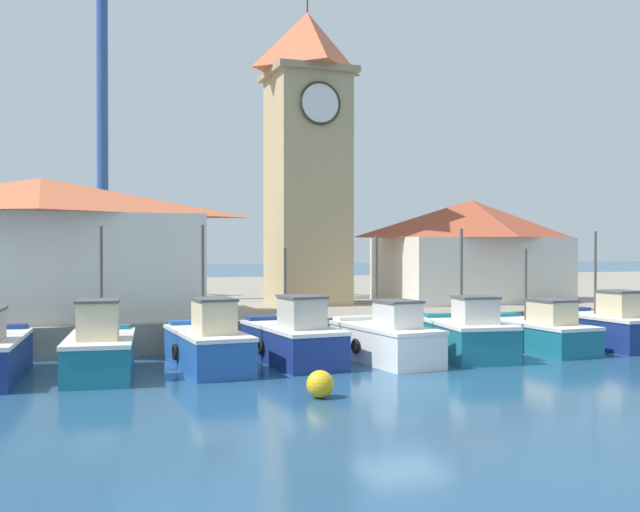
% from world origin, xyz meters
% --- Properties ---
extents(ground_plane, '(300.00, 300.00, 0.00)m').
position_xyz_m(ground_plane, '(0.00, 0.00, 0.00)').
color(ground_plane, navy).
extents(quay_wharf, '(120.00, 40.00, 1.13)m').
position_xyz_m(quay_wharf, '(0.00, 27.91, 0.56)').
color(quay_wharf, gray).
rests_on(quay_wharf, ground).
extents(fishing_boat_left_outer, '(2.50, 4.84, 4.51)m').
position_xyz_m(fishing_boat_left_outer, '(-7.96, 4.09, 0.79)').
color(fishing_boat_left_outer, '#196B7F').
rests_on(fishing_boat_left_outer, ground).
extents(fishing_boat_left_inner, '(2.10, 5.04, 4.59)m').
position_xyz_m(fishing_boat_left_inner, '(-4.67, 4.29, 0.79)').
color(fishing_boat_left_inner, '#2356A8').
rests_on(fishing_boat_left_inner, ground).
extents(fishing_boat_mid_left, '(2.33, 5.20, 3.84)m').
position_xyz_m(fishing_boat_mid_left, '(-1.75, 4.62, 0.79)').
color(fishing_boat_mid_left, navy).
rests_on(fishing_boat_mid_left, ground).
extents(fishing_boat_center, '(2.33, 4.91, 4.26)m').
position_xyz_m(fishing_boat_center, '(1.25, 3.75, 0.76)').
color(fishing_boat_center, silver).
rests_on(fishing_boat_center, ground).
extents(fishing_boat_mid_right, '(2.70, 4.40, 4.52)m').
position_xyz_m(fishing_boat_mid_right, '(4.30, 3.59, 0.79)').
color(fishing_boat_mid_right, '#196B7F').
rests_on(fishing_boat_mid_right, ground).
extents(fishing_boat_right_inner, '(2.11, 5.25, 3.80)m').
position_xyz_m(fishing_boat_right_inner, '(7.80, 4.42, 0.68)').
color(fishing_boat_right_inner, '#196B7F').
rests_on(fishing_boat_right_inner, ground).
extents(fishing_boat_right_outer, '(2.15, 4.59, 4.49)m').
position_xyz_m(fishing_boat_right_outer, '(10.79, 4.18, 0.79)').
color(fishing_boat_right_outer, navy).
rests_on(fishing_boat_right_outer, ground).
extents(clock_tower, '(3.91, 3.91, 15.56)m').
position_xyz_m(clock_tower, '(2.27, 14.81, 8.48)').
color(clock_tower, tan).
rests_on(clock_tower, quay_wharf).
extents(warehouse_left, '(12.03, 7.23, 5.42)m').
position_xyz_m(warehouse_left, '(-9.68, 11.88, 3.89)').
color(warehouse_left, silver).
rests_on(warehouse_left, quay_wharf).
extents(warehouse_right, '(9.13, 5.87, 5.12)m').
position_xyz_m(warehouse_right, '(10.69, 13.86, 3.76)').
color(warehouse_right, silver).
rests_on(warehouse_right, quay_wharf).
extents(port_crane_far, '(2.96, 8.32, 19.99)m').
position_xyz_m(port_crane_far, '(-6.88, 20.05, 8.96)').
color(port_crane_far, navy).
rests_on(port_crane_far, quay_wharf).
extents(mooring_buoy, '(0.71, 0.71, 0.71)m').
position_xyz_m(mooring_buoy, '(-2.86, -1.13, 0.36)').
color(mooring_buoy, gold).
rests_on(mooring_buoy, ground).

